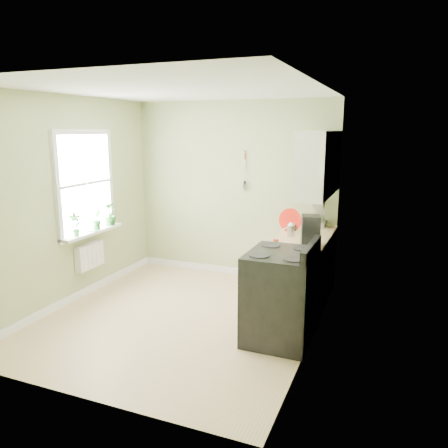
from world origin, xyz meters
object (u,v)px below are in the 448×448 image
at_px(stove, 281,296).
at_px(coffee_maker, 310,231).
at_px(kettle, 291,229).
at_px(stand_mixer, 319,214).

relative_size(stove, coffee_maker, 3.05).
xyz_separation_m(stove, kettle, (-0.15, 1.06, 0.50)).
xyz_separation_m(kettle, coffee_maker, (0.32, -0.37, 0.08)).
bearing_deg(stand_mixer, stove, -92.27).
bearing_deg(coffee_maker, stand_mixer, 94.66).
height_order(kettle, coffee_maker, coffee_maker).
bearing_deg(stove, stand_mixer, 87.73).
bearing_deg(kettle, stove, -81.77).
height_order(stand_mixer, kettle, stand_mixer).
distance_m(stove, kettle, 1.18).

